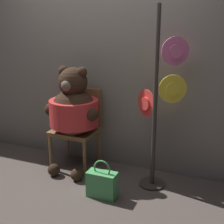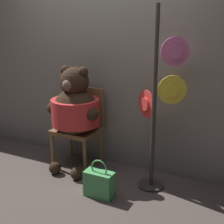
# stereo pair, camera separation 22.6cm
# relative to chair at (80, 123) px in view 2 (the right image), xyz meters

# --- Properties ---
(ground_plane) EXTENTS (14.00, 14.00, 0.00)m
(ground_plane) POSITION_rel_chair_xyz_m (0.21, -0.43, -0.52)
(ground_plane) COLOR #4C423D
(wall_back) EXTENTS (8.00, 0.10, 2.52)m
(wall_back) POSITION_rel_chair_xyz_m (0.21, 0.25, 0.74)
(wall_back) COLOR slate
(wall_back) RESTS_ON ground_plane
(chair) EXTENTS (0.51, 0.45, 0.95)m
(chair) POSITION_rel_chair_xyz_m (0.00, 0.00, 0.00)
(chair) COLOR brown
(chair) RESTS_ON ground_plane
(teddy_bear) EXTENTS (0.67, 0.60, 1.24)m
(teddy_bear) POSITION_rel_chair_xyz_m (0.04, -0.15, 0.22)
(teddy_bear) COLOR black
(teddy_bear) RESTS_ON ground_plane
(hat_display_rack) EXTENTS (0.52, 0.32, 1.88)m
(hat_display_rack) POSITION_rel_chair_xyz_m (1.02, -0.11, 0.39)
(hat_display_rack) COLOR #332D28
(hat_display_rack) RESTS_ON ground_plane
(handbag_on_ground) EXTENTS (0.30, 0.15, 0.40)m
(handbag_on_ground) POSITION_rel_chair_xyz_m (0.58, -0.58, -0.38)
(handbag_on_ground) COLOR #479E56
(handbag_on_ground) RESTS_ON ground_plane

